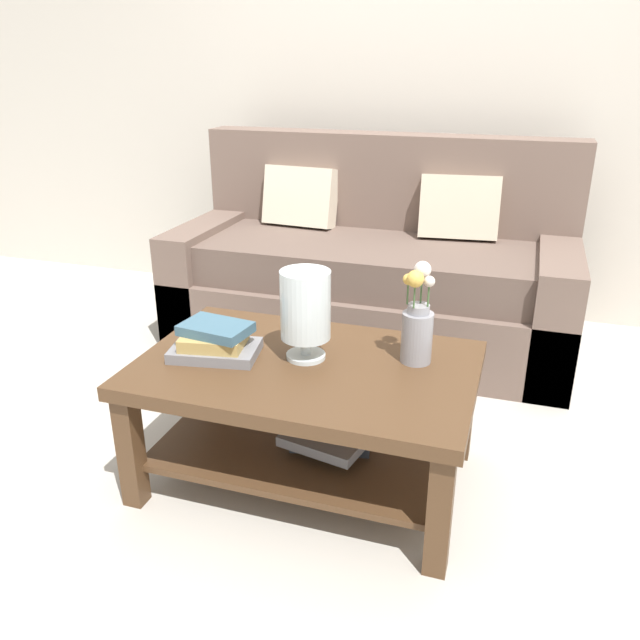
# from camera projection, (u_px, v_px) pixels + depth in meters

# --- Properties ---
(ground_plane) EXTENTS (10.00, 10.00, 0.00)m
(ground_plane) POSITION_uv_depth(u_px,v_px,m) (332.00, 430.00, 2.66)
(ground_plane) COLOR #B7B2A8
(back_wall) EXTENTS (6.40, 0.12, 2.70)m
(back_wall) POSITION_uv_depth(u_px,v_px,m) (420.00, 74.00, 3.59)
(back_wall) COLOR beige
(back_wall) RESTS_ON ground
(couch) EXTENTS (2.05, 0.90, 1.06)m
(couch) POSITION_uv_depth(u_px,v_px,m) (373.00, 273.00, 3.42)
(couch) COLOR brown
(couch) RESTS_ON ground
(coffee_table) EXTENTS (1.15, 0.75, 0.47)m
(coffee_table) POSITION_uv_depth(u_px,v_px,m) (308.00, 397.00, 2.23)
(coffee_table) COLOR #4C331E
(coffee_table) RESTS_ON ground
(book_stack_main) EXTENTS (0.33, 0.24, 0.12)m
(book_stack_main) POSITION_uv_depth(u_px,v_px,m) (215.00, 342.00, 2.22)
(book_stack_main) COLOR slate
(book_stack_main) RESTS_ON coffee_table
(glass_hurricane_vase) EXTENTS (0.17, 0.17, 0.32)m
(glass_hurricane_vase) POSITION_uv_depth(u_px,v_px,m) (305.00, 308.00, 2.15)
(glass_hurricane_vase) COLOR silver
(glass_hurricane_vase) RESTS_ON coffee_table
(flower_pitcher) EXTENTS (0.11, 0.12, 0.35)m
(flower_pitcher) POSITION_uv_depth(u_px,v_px,m) (417.00, 325.00, 2.14)
(flower_pitcher) COLOR gray
(flower_pitcher) RESTS_ON coffee_table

